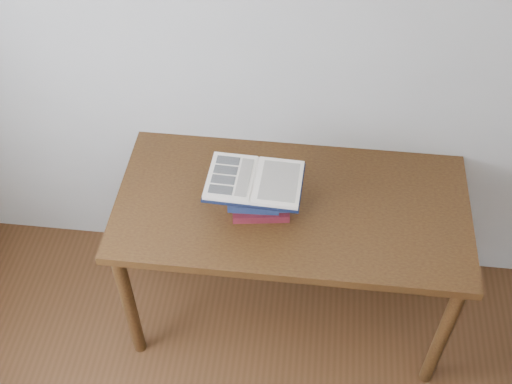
# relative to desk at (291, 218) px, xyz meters

# --- Properties ---
(desk) EXTENTS (1.51, 0.75, 0.81)m
(desk) POSITION_rel_desk_xyz_m (0.00, 0.00, 0.00)
(desk) COLOR #4D3213
(desk) RESTS_ON ground
(book_stack) EXTENTS (0.27, 0.21, 0.18)m
(book_stack) POSITION_rel_desk_xyz_m (-0.14, -0.05, 0.19)
(book_stack) COLOR maroon
(book_stack) RESTS_ON desk
(open_book) EXTENTS (0.39, 0.28, 0.03)m
(open_book) POSITION_rel_desk_xyz_m (-0.15, -0.07, 0.29)
(open_book) COLOR black
(open_book) RESTS_ON book_stack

